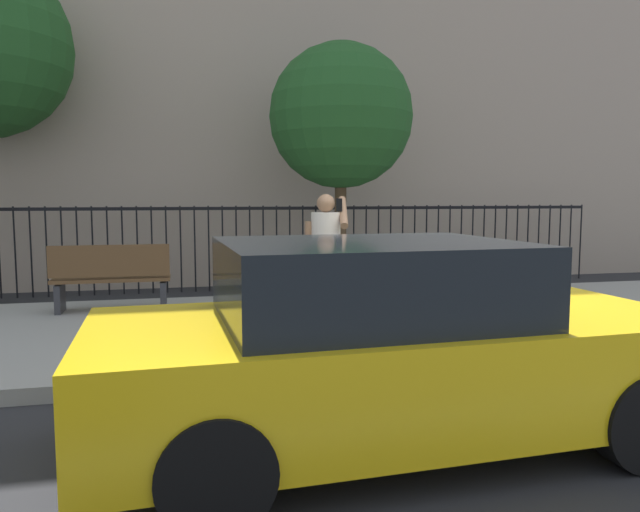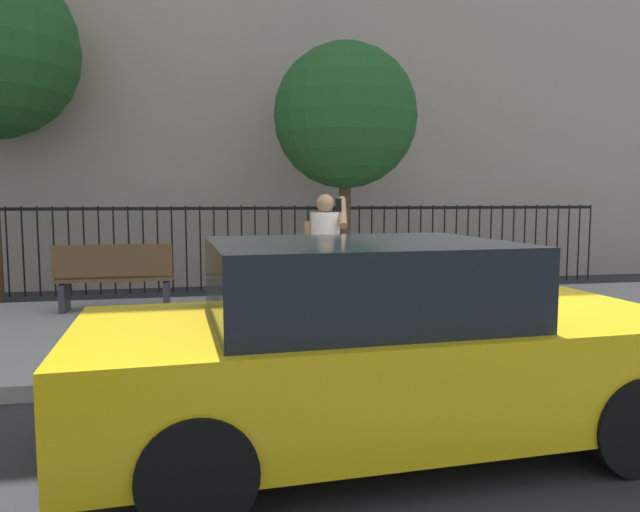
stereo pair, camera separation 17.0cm
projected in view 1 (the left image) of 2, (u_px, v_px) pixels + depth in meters
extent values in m
plane|color=#28282B|center=(434.00, 376.00, 5.82)|extent=(60.00, 60.00, 0.00)
cube|color=#9E9B93|center=(366.00, 323.00, 7.95)|extent=(28.00, 4.40, 0.15)
cube|color=tan|center=(285.00, 12.00, 13.48)|extent=(28.00, 4.00, 11.91)
cube|color=black|center=(309.00, 208.00, 11.39)|extent=(12.00, 0.04, 0.06)
cylinder|color=black|center=(15.00, 252.00, 10.29)|extent=(0.03, 0.03, 1.60)
cylinder|color=black|center=(31.00, 252.00, 10.35)|extent=(0.03, 0.03, 1.60)
cylinder|color=black|center=(47.00, 252.00, 10.41)|extent=(0.03, 0.03, 1.60)
cylinder|color=black|center=(62.00, 252.00, 10.46)|extent=(0.03, 0.03, 1.60)
cylinder|color=black|center=(78.00, 251.00, 10.52)|extent=(0.03, 0.03, 1.60)
cylinder|color=black|center=(93.00, 251.00, 10.58)|extent=(0.03, 0.03, 1.60)
cylinder|color=black|center=(108.00, 251.00, 10.63)|extent=(0.03, 0.03, 1.60)
cylinder|color=black|center=(123.00, 250.00, 10.69)|extent=(0.03, 0.03, 1.60)
cylinder|color=black|center=(138.00, 250.00, 10.75)|extent=(0.03, 0.03, 1.60)
cylinder|color=black|center=(152.00, 250.00, 10.81)|extent=(0.03, 0.03, 1.60)
cylinder|color=black|center=(167.00, 250.00, 10.86)|extent=(0.03, 0.03, 1.60)
cylinder|color=black|center=(181.00, 249.00, 10.92)|extent=(0.03, 0.03, 1.60)
cylinder|color=black|center=(195.00, 249.00, 10.98)|extent=(0.03, 0.03, 1.60)
cylinder|color=black|center=(209.00, 249.00, 11.03)|extent=(0.03, 0.03, 1.60)
cylinder|color=black|center=(223.00, 249.00, 11.09)|extent=(0.03, 0.03, 1.60)
cylinder|color=black|center=(236.00, 248.00, 11.15)|extent=(0.03, 0.03, 1.60)
cylinder|color=black|center=(250.00, 248.00, 11.21)|extent=(0.03, 0.03, 1.60)
cylinder|color=black|center=(263.00, 248.00, 11.26)|extent=(0.03, 0.03, 1.60)
cylinder|color=black|center=(277.00, 247.00, 11.32)|extent=(0.03, 0.03, 1.60)
cylinder|color=black|center=(290.00, 247.00, 11.38)|extent=(0.03, 0.03, 1.60)
cylinder|color=black|center=(303.00, 247.00, 11.43)|extent=(0.03, 0.03, 1.60)
cylinder|color=black|center=(316.00, 247.00, 11.49)|extent=(0.03, 0.03, 1.60)
cylinder|color=black|center=(328.00, 247.00, 11.55)|extent=(0.03, 0.03, 1.60)
cylinder|color=black|center=(341.00, 246.00, 11.61)|extent=(0.03, 0.03, 1.60)
cylinder|color=black|center=(354.00, 246.00, 11.66)|extent=(0.03, 0.03, 1.60)
cylinder|color=black|center=(366.00, 246.00, 11.72)|extent=(0.03, 0.03, 1.60)
cylinder|color=black|center=(378.00, 246.00, 11.78)|extent=(0.03, 0.03, 1.60)
cylinder|color=black|center=(390.00, 245.00, 11.83)|extent=(0.03, 0.03, 1.60)
cylinder|color=black|center=(402.00, 245.00, 11.89)|extent=(0.03, 0.03, 1.60)
cylinder|color=black|center=(414.00, 245.00, 11.95)|extent=(0.03, 0.03, 1.60)
cylinder|color=black|center=(426.00, 245.00, 12.01)|extent=(0.03, 0.03, 1.60)
cylinder|color=black|center=(438.00, 244.00, 12.06)|extent=(0.03, 0.03, 1.60)
cylinder|color=black|center=(449.00, 244.00, 12.12)|extent=(0.03, 0.03, 1.60)
cylinder|color=black|center=(461.00, 244.00, 12.18)|extent=(0.03, 0.03, 1.60)
cylinder|color=black|center=(472.00, 244.00, 12.23)|extent=(0.03, 0.03, 1.60)
cylinder|color=black|center=(484.00, 244.00, 12.29)|extent=(0.03, 0.03, 1.60)
cylinder|color=black|center=(495.00, 243.00, 12.35)|extent=(0.03, 0.03, 1.60)
cylinder|color=black|center=(506.00, 243.00, 12.41)|extent=(0.03, 0.03, 1.60)
cylinder|color=black|center=(517.00, 243.00, 12.46)|extent=(0.03, 0.03, 1.60)
cylinder|color=black|center=(528.00, 243.00, 12.52)|extent=(0.03, 0.03, 1.60)
cylinder|color=black|center=(538.00, 243.00, 12.58)|extent=(0.03, 0.03, 1.60)
cylinder|color=black|center=(549.00, 242.00, 12.63)|extent=(0.03, 0.03, 1.60)
cylinder|color=black|center=(559.00, 242.00, 12.69)|extent=(0.03, 0.03, 1.60)
cylinder|color=black|center=(570.00, 242.00, 12.75)|extent=(0.03, 0.03, 1.60)
cylinder|color=black|center=(580.00, 242.00, 12.81)|extent=(0.03, 0.03, 1.60)
cube|color=yellow|center=(396.00, 364.00, 4.20)|extent=(4.28, 1.98, 0.70)
cube|color=black|center=(370.00, 281.00, 4.09)|extent=(2.07, 1.69, 0.55)
cylinder|color=black|center=(498.00, 355.00, 5.37)|extent=(0.65, 0.25, 0.64)
cylinder|color=black|center=(640.00, 421.00, 3.80)|extent=(0.65, 0.25, 0.64)
cylinder|color=black|center=(195.00, 380.00, 4.66)|extent=(0.65, 0.25, 0.64)
cylinder|color=black|center=(216.00, 473.00, 3.08)|extent=(0.65, 0.25, 0.64)
cylinder|color=#936B4C|center=(334.00, 302.00, 6.94)|extent=(0.15, 0.15, 0.75)
cylinder|color=#936B4C|center=(317.00, 303.00, 6.94)|extent=(0.15, 0.15, 0.75)
cylinder|color=silver|center=(326.00, 242.00, 6.87)|extent=(0.40, 0.40, 0.68)
sphere|color=#936B4C|center=(326.00, 203.00, 6.83)|extent=(0.21, 0.21, 0.21)
cylinder|color=#936B4C|center=(343.00, 212.00, 6.84)|extent=(0.18, 0.49, 0.37)
cylinder|color=#936B4C|center=(309.00, 244.00, 6.87)|extent=(0.09, 0.09, 0.52)
cube|color=black|center=(339.00, 205.00, 6.77)|extent=(0.07, 0.02, 0.15)
cube|color=brown|center=(303.00, 251.00, 6.87)|extent=(0.31, 0.21, 0.34)
cube|color=brown|center=(112.00, 279.00, 8.38)|extent=(1.60, 0.45, 0.05)
cube|color=brown|center=(110.00, 261.00, 8.16)|extent=(1.60, 0.06, 0.44)
cube|color=#333338|center=(60.00, 298.00, 8.25)|extent=(0.08, 0.41, 0.40)
cube|color=#333338|center=(164.00, 295.00, 8.56)|extent=(0.08, 0.41, 0.40)
cylinder|color=#4C3823|center=(340.00, 228.00, 10.30)|extent=(0.20, 0.20, 2.46)
sphere|color=#235623|center=(341.00, 116.00, 10.11)|extent=(2.46, 2.46, 2.46)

